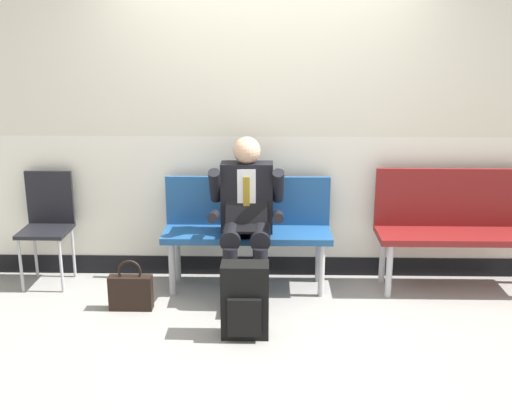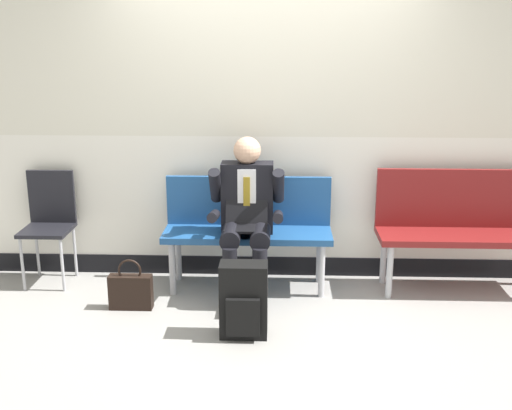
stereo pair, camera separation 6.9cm
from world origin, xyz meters
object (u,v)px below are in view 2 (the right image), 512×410
handbag (131,291)px  folding_chair (49,216)px  bench_empty (463,222)px  backpack (244,301)px  bench_with_person (248,223)px  person_seated (247,214)px

handbag → folding_chair: bearing=144.7°
bench_empty → backpack: 1.94m
bench_with_person → person_seated: bearing=-90.0°
bench_with_person → backpack: size_ratio=2.54×
person_seated → folding_chair: 1.64m
person_seated → handbag: 1.04m
bench_with_person → folding_chair: (-1.62, 0.05, 0.02)m
bench_with_person → handbag: bench_with_person is taller
bench_empty → folding_chair: 3.32m
backpack → folding_chair: folding_chair is taller
person_seated → backpack: (0.01, -0.70, -0.40)m
bench_with_person → person_seated: size_ratio=1.08×
bench_with_person → person_seated: (0.00, -0.20, 0.13)m
folding_chair → bench_empty: bearing=-0.8°
bench_empty → folding_chair: bench_empty is taller
bench_with_person → handbag: size_ratio=3.40×
bench_with_person → backpack: bearing=-89.1°
bench_with_person → backpack: bench_with_person is taller
bench_empty → handbag: 2.63m
bench_with_person → bench_empty: bench_empty is taller
bench_with_person → person_seated: person_seated is taller
bench_empty → backpack: bench_empty is taller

